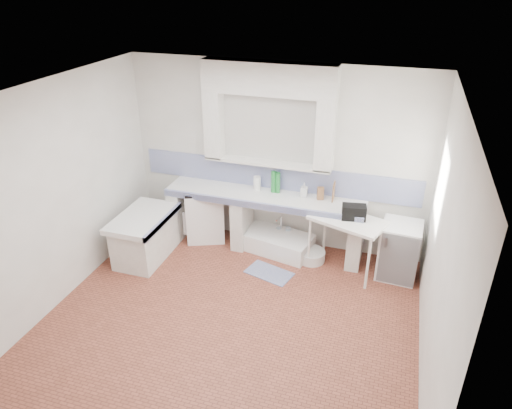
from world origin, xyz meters
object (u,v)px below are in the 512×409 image
(sink, at_px, (277,243))
(stove, at_px, (205,214))
(side_table, at_px, (345,245))
(fridge, at_px, (399,250))

(sink, bearing_deg, stove, -170.95)
(stove, height_order, side_table, stove)
(stove, bearing_deg, fridge, -25.53)
(side_table, height_order, fridge, fridge)
(sink, relative_size, fridge, 1.28)
(sink, relative_size, side_table, 1.04)
(side_table, xyz_separation_m, fridge, (0.73, 0.09, -0.01))
(sink, bearing_deg, side_table, 0.64)
(stove, xyz_separation_m, sink, (1.21, -0.05, -0.29))
(stove, bearing_deg, side_table, -28.92)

